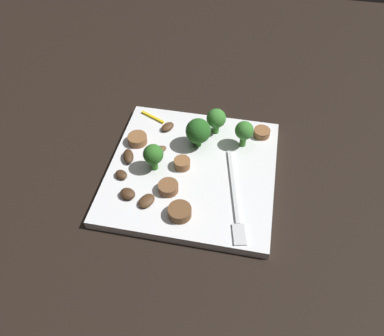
% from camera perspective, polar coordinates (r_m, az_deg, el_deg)
% --- Properties ---
extents(ground_plane, '(1.40, 1.40, 0.00)m').
position_cam_1_polar(ground_plane, '(0.64, 0.00, -0.91)').
color(ground_plane, black).
extents(plate, '(0.27, 0.27, 0.02)m').
position_cam_1_polar(plate, '(0.64, 0.00, -0.46)').
color(plate, white).
rests_on(plate, ground_plane).
extents(fork, '(0.18, 0.05, 0.00)m').
position_cam_1_polar(fork, '(0.59, 6.38, -4.88)').
color(fork, silver).
rests_on(fork, plate).
extents(broccoli_floret_0, '(0.03, 0.03, 0.05)m').
position_cam_1_polar(broccoli_floret_0, '(0.61, -5.73, 1.92)').
color(broccoli_floret_0, '#347525').
rests_on(broccoli_floret_0, plate).
extents(broccoli_floret_1, '(0.04, 0.04, 0.05)m').
position_cam_1_polar(broccoli_floret_1, '(0.65, 0.76, 5.45)').
color(broccoli_floret_1, '#296420').
rests_on(broccoli_floret_1, plate).
extents(broccoli_floret_2, '(0.03, 0.03, 0.05)m').
position_cam_1_polar(broccoli_floret_2, '(0.67, 3.60, 7.23)').
color(broccoli_floret_2, '#408630').
rests_on(broccoli_floret_2, plate).
extents(broccoli_floret_3, '(0.03, 0.03, 0.05)m').
position_cam_1_polar(broccoli_floret_3, '(0.65, 7.71, 5.39)').
color(broccoli_floret_3, '#408630').
rests_on(broccoli_floret_3, plate).
extents(sausage_slice_0, '(0.05, 0.05, 0.01)m').
position_cam_1_polar(sausage_slice_0, '(0.67, -8.04, 4.23)').
color(sausage_slice_0, brown).
rests_on(sausage_slice_0, plate).
extents(sausage_slice_1, '(0.04, 0.04, 0.01)m').
position_cam_1_polar(sausage_slice_1, '(0.60, -3.52, -2.89)').
color(sausage_slice_1, brown).
rests_on(sausage_slice_1, plate).
extents(sausage_slice_2, '(0.04, 0.04, 0.01)m').
position_cam_1_polar(sausage_slice_2, '(0.69, 10.25, 5.15)').
color(sausage_slice_2, brown).
rests_on(sausage_slice_2, plate).
extents(sausage_slice_3, '(0.04, 0.04, 0.02)m').
position_cam_1_polar(sausage_slice_3, '(0.57, -2.26, -6.41)').
color(sausage_slice_3, brown).
rests_on(sausage_slice_3, plate).
extents(sausage_slice_4, '(0.04, 0.04, 0.02)m').
position_cam_1_polar(sausage_slice_4, '(0.63, -1.48, 0.66)').
color(sausage_slice_4, brown).
rests_on(sausage_slice_4, plate).
extents(mushroom_0, '(0.03, 0.03, 0.01)m').
position_cam_1_polar(mushroom_0, '(0.70, -3.62, 6.09)').
color(mushroom_0, '#4C331E').
rests_on(mushroom_0, plate).
extents(mushroom_1, '(0.03, 0.03, 0.01)m').
position_cam_1_polar(mushroom_1, '(0.63, -10.39, -0.96)').
color(mushroom_1, '#422B19').
rests_on(mushroom_1, plate).
extents(mushroom_2, '(0.03, 0.03, 0.01)m').
position_cam_1_polar(mushroom_2, '(0.59, -6.70, -4.81)').
color(mushroom_2, '#4C331E').
rests_on(mushroom_2, plate).
extents(mushroom_3, '(0.04, 0.03, 0.01)m').
position_cam_1_polar(mushroom_3, '(0.65, -9.35, 1.77)').
color(mushroom_3, '#422B19').
rests_on(mushroom_3, plate).
extents(mushroom_4, '(0.03, 0.03, 0.01)m').
position_cam_1_polar(mushroom_4, '(0.60, -9.47, -3.76)').
color(mushroom_4, '#422B19').
rests_on(mushroom_4, plate).
extents(mushroom_5, '(0.03, 0.03, 0.01)m').
position_cam_1_polar(mushroom_5, '(0.66, -4.97, 2.74)').
color(mushroom_5, brown).
rests_on(mushroom_5, plate).
extents(pepper_strip_1, '(0.03, 0.05, 0.00)m').
position_cam_1_polar(pepper_strip_1, '(0.72, -5.81, 7.47)').
color(pepper_strip_1, yellow).
rests_on(pepper_strip_1, plate).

